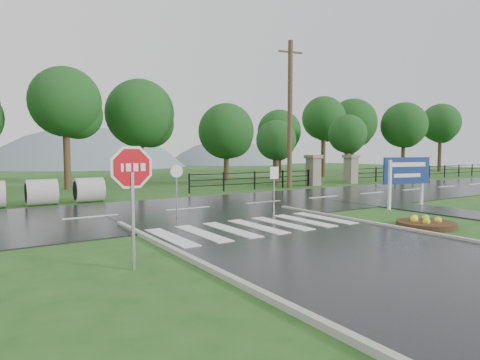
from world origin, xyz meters
TOP-DOWN VIEW (x-y plane):
  - ground at (0.00, 0.00)m, footprint 120.00×120.00m
  - main_road at (0.00, 10.00)m, footprint 90.00×8.00m
  - walkway at (8.50, 4.00)m, footprint 2.20×11.00m
  - crosswalk at (0.00, 5.00)m, footprint 6.50×2.80m
  - pillar_west at (13.00, 16.00)m, footprint 1.00×1.00m
  - pillar_east at (17.00, 16.00)m, footprint 1.00×1.00m
  - fence_west at (7.75, 16.00)m, footprint 9.58×0.08m
  - fence_east at (27.75, 16.00)m, footprint 20.58×0.08m
  - hills at (3.49, 65.00)m, footprint 102.00×48.00m
  - treeline at (1.00, 24.00)m, footprint 83.20×5.20m
  - stop_sign at (-4.83, 2.69)m, footprint 1.22×0.07m
  - estate_billboard at (8.25, 5.23)m, footprint 2.50×0.58m
  - flower_bed at (4.70, 2.09)m, footprint 1.84×1.84m
  - reg_sign_small at (2.80, 7.67)m, footprint 0.41×0.07m
  - reg_sign_round at (-1.33, 8.25)m, footprint 0.45×0.11m
  - utility_pole_east at (10.30, 15.50)m, footprint 1.74×0.49m
  - entrance_tree_left at (10.72, 17.50)m, footprint 2.91×2.91m
  - entrance_tree_right at (18.23, 17.50)m, footprint 3.17×3.17m

SIDE VIEW (x-z plane):
  - hills at x=3.49m, z-range -39.54..8.46m
  - ground at x=0.00m, z-range 0.00..0.00m
  - main_road at x=0.00m, z-range -0.02..0.02m
  - walkway at x=8.50m, z-range -0.02..0.02m
  - treeline at x=1.00m, z-range -5.00..5.00m
  - crosswalk at x=0.00m, z-range 0.05..0.07m
  - flower_bed at x=4.70m, z-range -0.05..0.32m
  - fence_west at x=7.75m, z-range 0.12..1.32m
  - fence_east at x=27.75m, z-range 0.14..1.34m
  - pillar_west at x=13.00m, z-range 0.06..2.30m
  - pillar_east at x=17.00m, z-range 0.06..2.30m
  - reg_sign_round at x=-1.33m, z-range 0.29..2.26m
  - reg_sign_small at x=2.80m, z-range 0.41..2.25m
  - estate_billboard at x=8.25m, z-range 0.42..2.64m
  - stop_sign at x=-4.83m, z-range 0.54..3.29m
  - entrance_tree_left at x=10.72m, z-range 0.89..5.66m
  - entrance_tree_right at x=18.23m, z-range 1.14..6.67m
  - utility_pole_east at x=10.30m, z-range 0.08..9.96m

